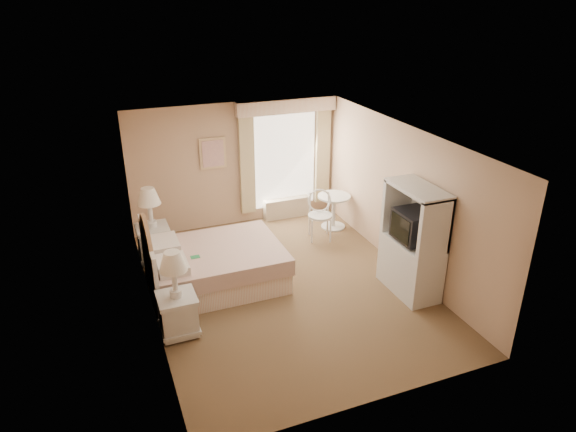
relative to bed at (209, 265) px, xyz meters
name	(u,v)px	position (x,y,z in m)	size (l,w,h in m)	color
room	(285,217)	(1.12, -0.54, 0.90)	(4.21, 5.51, 2.51)	brown
window	(286,156)	(2.17, 2.11, 0.99)	(2.05, 0.22, 2.51)	white
framed_art	(213,153)	(0.67, 2.17, 1.20)	(0.52, 0.04, 0.62)	#D9B686
bed	(209,265)	(0.00, 0.00, 0.00)	(2.14, 1.67, 1.47)	#D9A78D
nightstand_near	(177,304)	(-0.72, -1.13, 0.13)	(0.53, 0.53, 1.28)	silver
nightstand_far	(153,234)	(-0.72, 1.19, 0.16)	(0.56, 0.56, 1.35)	silver
round_table	(334,206)	(2.86, 1.25, 0.11)	(0.65, 0.65, 0.69)	silver
cafe_chair	(320,211)	(2.40, 0.94, 0.20)	(0.58, 0.58, 0.96)	silver
armoire	(412,249)	(2.93, -1.35, 0.39)	(0.54, 1.07, 1.79)	silver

